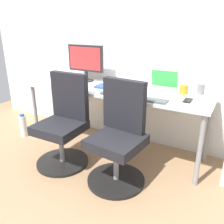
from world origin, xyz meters
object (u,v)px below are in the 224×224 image
Objects in this scene: office_chair_left at (64,125)px; water_bottle_on_floor at (23,126)px; coffee_mug at (184,89)px; open_laptop at (162,86)px; desktop_monitor at (86,61)px; office_chair_right at (119,138)px.

water_bottle_on_floor is at bearing 166.93° from office_chair_left.
coffee_mug is (1.03, 0.66, 0.35)m from office_chair_left.
office_chair_left is 3.03× the size of water_bottle_on_floor.
open_laptop is 3.37× the size of coffee_mug.
desktop_monitor reaches higher than office_chair_left.
office_chair_right reaches higher than water_bottle_on_floor.
office_chair_right is at bearing -120.89° from coffee_mug.
coffee_mug is at bearing 13.47° from water_bottle_on_floor.
office_chair_left is at bearing 179.97° from office_chair_right.
coffee_mug is (1.90, 0.45, 0.63)m from water_bottle_on_floor.
desktop_monitor is at bearing 140.72° from office_chair_right.
desktop_monitor is (-0.79, 0.65, 0.56)m from office_chair_right.
desktop_monitor reaches higher than open_laptop.
open_laptop is (0.96, -0.01, -0.20)m from desktop_monitor.
water_bottle_on_floor is at bearing -147.94° from desktop_monitor.
open_laptop is (1.67, 0.44, 0.64)m from water_bottle_on_floor.
coffee_mug is (0.39, 0.66, 0.35)m from office_chair_right.
open_laptop is at bearing -175.69° from coffee_mug.
desktop_monitor is at bearing 103.42° from office_chair_left.
desktop_monitor is 0.98m from open_laptop.
water_bottle_on_floor is 3.37× the size of coffee_mug.
open_laptop is (0.81, 0.64, 0.36)m from office_chair_left.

